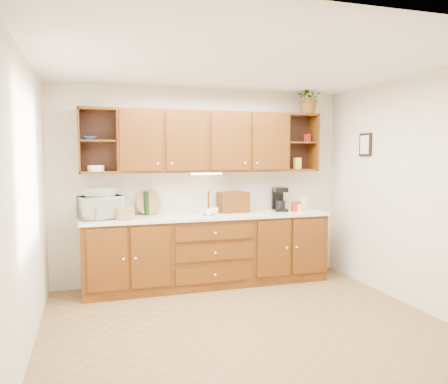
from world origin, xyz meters
TOP-DOWN VIEW (x-y plane):
  - floor at (0.00, 0.00)m, footprint 4.00×4.00m
  - ceiling at (0.00, 0.00)m, footprint 4.00×4.00m
  - back_wall at (0.00, 1.75)m, footprint 4.00×0.00m
  - left_wall at (-2.00, 0.00)m, footprint 0.00×3.50m
  - right_wall at (2.00, 0.00)m, footprint 0.00×3.50m
  - base_cabinets at (0.00, 1.45)m, footprint 3.20×0.60m
  - countertop at (0.00, 1.44)m, footprint 3.24×0.64m
  - upper_cabinets at (0.01, 1.59)m, footprint 3.20×0.33m
  - undercabinet_light at (0.00, 1.53)m, footprint 0.40×0.05m
  - framed_picture at (1.98, 0.90)m, footprint 0.03×0.24m
  - wicker_basket at (-1.07, 1.33)m, footprint 0.27×0.27m
  - microwave at (-1.35, 1.47)m, footprint 0.58×0.46m
  - towel_stack at (-1.35, 1.47)m, footprint 0.37×0.33m
  - wine_bottle at (-0.78, 1.63)m, footprint 0.08×0.08m
  - woven_tray at (-0.75, 1.66)m, footprint 0.34×0.15m
  - bread_box at (0.38, 1.56)m, footprint 0.41×0.28m
  - mug_tree at (-0.00, 1.42)m, footprint 0.28×0.28m
  - canister_red at (1.24, 1.40)m, footprint 0.13×0.13m
  - canister_white at (1.41, 1.50)m, footprint 0.09×0.09m
  - canister_yellow at (1.27, 1.35)m, footprint 0.10×0.10m
  - coffee_maker at (1.04, 1.51)m, footprint 0.22×0.26m
  - bowl_stack at (-1.47, 1.55)m, footprint 0.18×0.18m
  - plate_stack at (-1.40, 1.58)m, footprint 0.22×0.22m
  - pantry_box_yellow at (1.33, 1.55)m, footprint 0.10×0.08m
  - pantry_box_red at (1.48, 1.55)m, footprint 0.09×0.08m
  - potted_plant at (1.48, 1.52)m, footprint 0.43×0.39m

SIDE VIEW (x-z plane):
  - floor at x=0.00m, z-range 0.00..0.00m
  - base_cabinets at x=0.00m, z-range 0.00..0.90m
  - countertop at x=0.00m, z-range 0.90..0.94m
  - woven_tray at x=-0.75m, z-range 0.79..1.11m
  - mug_tree at x=0.00m, z-range 0.83..1.14m
  - canister_yellow at x=1.27m, z-range 0.94..1.04m
  - canister_red at x=1.24m, z-range 0.94..1.07m
  - wicker_basket at x=-1.07m, z-range 0.94..1.08m
  - canister_white at x=1.41m, z-range 0.94..1.11m
  - bread_box at x=0.38m, z-range 0.94..1.21m
  - microwave at x=-1.35m, z-range 0.94..1.22m
  - wine_bottle at x=-0.78m, z-range 0.94..1.25m
  - coffee_maker at x=1.04m, z-range 0.93..1.26m
  - towel_stack at x=-1.35m, z-range 1.22..1.31m
  - back_wall at x=0.00m, z-range -0.70..3.30m
  - left_wall at x=-2.00m, z-range -0.45..3.05m
  - right_wall at x=2.00m, z-range -0.45..3.05m
  - undercabinet_light at x=0.00m, z-range 1.46..1.48m
  - plate_stack at x=-1.40m, z-range 1.52..1.59m
  - pantry_box_yellow at x=1.33m, z-range 1.52..1.68m
  - framed_picture at x=1.98m, z-range 1.70..2.00m
  - upper_cabinets at x=0.01m, z-range 1.49..2.29m
  - bowl_stack at x=-1.47m, z-range 1.90..1.94m
  - pantry_box_red at x=1.48m, z-range 1.90..2.01m
  - potted_plant at x=1.48m, z-range 2.29..2.72m
  - ceiling at x=0.00m, z-range 2.60..2.60m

